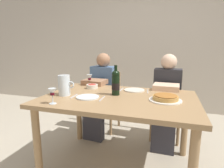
{
  "coord_description": "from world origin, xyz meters",
  "views": [
    {
      "loc": [
        0.48,
        -1.75,
        1.25
      ],
      "look_at": [
        -0.1,
        0.09,
        0.87
      ],
      "focal_mm": 30.17,
      "sensor_mm": 36.0,
      "label": 1
    }
  ],
  "objects_px": {
    "chair_left": "(107,96)",
    "dinner_plate_left_setting": "(88,97)",
    "dinner_plate_right_setting": "(134,90)",
    "dining_table": "(119,106)",
    "wine_glass_right_diner": "(89,78)",
    "wine_glass_left_diner": "(52,93)",
    "water_pitcher": "(64,86)",
    "salad_bowl": "(92,86)",
    "baked_tart": "(165,98)",
    "diner_left": "(100,92)",
    "diner_right": "(166,98)",
    "chair_right": "(167,102)",
    "wine_bottle": "(116,83)"
  },
  "relations": [
    {
      "from": "dinner_plate_left_setting",
      "to": "dinner_plate_right_setting",
      "type": "bearing_deg",
      "value": 48.54
    },
    {
      "from": "wine_glass_left_diner",
      "to": "diner_right",
      "type": "bearing_deg",
      "value": 47.84
    },
    {
      "from": "water_pitcher",
      "to": "wine_glass_left_diner",
      "type": "distance_m",
      "value": 0.29
    },
    {
      "from": "wine_glass_left_diner",
      "to": "chair_right",
      "type": "xyz_separation_m",
      "value": [
        0.94,
        1.27,
        -0.36
      ]
    },
    {
      "from": "chair_left",
      "to": "dinner_plate_right_setting",
      "type": "bearing_deg",
      "value": 136.22
    },
    {
      "from": "water_pitcher",
      "to": "dinner_plate_left_setting",
      "type": "bearing_deg",
      "value": -3.52
    },
    {
      "from": "wine_bottle",
      "to": "chair_left",
      "type": "bearing_deg",
      "value": 114.72
    },
    {
      "from": "dinner_plate_right_setting",
      "to": "dining_table",
      "type": "bearing_deg",
      "value": -107.53
    },
    {
      "from": "wine_glass_right_diner",
      "to": "diner_right",
      "type": "relative_size",
      "value": 0.12
    },
    {
      "from": "wine_glass_left_diner",
      "to": "diner_left",
      "type": "distance_m",
      "value": 1.1
    },
    {
      "from": "dinner_plate_left_setting",
      "to": "dinner_plate_right_setting",
      "type": "height_order",
      "value": "same"
    },
    {
      "from": "water_pitcher",
      "to": "wine_glass_left_diner",
      "type": "bearing_deg",
      "value": -78.64
    },
    {
      "from": "wine_bottle",
      "to": "water_pitcher",
      "type": "relative_size",
      "value": 1.48
    },
    {
      "from": "dining_table",
      "to": "dinner_plate_right_setting",
      "type": "height_order",
      "value": "dinner_plate_right_setting"
    },
    {
      "from": "wine_glass_left_diner",
      "to": "dinner_plate_right_setting",
      "type": "xyz_separation_m",
      "value": [
        0.59,
        0.7,
        -0.09
      ]
    },
    {
      "from": "wine_glass_right_diner",
      "to": "dinner_plate_left_setting",
      "type": "distance_m",
      "value": 0.58
    },
    {
      "from": "salad_bowl",
      "to": "dining_table",
      "type": "bearing_deg",
      "value": -34.23
    },
    {
      "from": "diner_right",
      "to": "diner_left",
      "type": "bearing_deg",
      "value": -0.46
    },
    {
      "from": "baked_tart",
      "to": "diner_left",
      "type": "height_order",
      "value": "diner_left"
    },
    {
      "from": "wine_bottle",
      "to": "diner_left",
      "type": "bearing_deg",
      "value": 123.49
    },
    {
      "from": "baked_tart",
      "to": "dinner_plate_left_setting",
      "type": "relative_size",
      "value": 1.33
    },
    {
      "from": "dining_table",
      "to": "salad_bowl",
      "type": "bearing_deg",
      "value": 145.77
    },
    {
      "from": "wine_bottle",
      "to": "dinner_plate_left_setting",
      "type": "xyz_separation_m",
      "value": [
        -0.23,
        -0.19,
        -0.12
      ]
    },
    {
      "from": "wine_glass_left_diner",
      "to": "diner_right",
      "type": "distance_m",
      "value": 1.42
    },
    {
      "from": "wine_glass_left_diner",
      "to": "dinner_plate_right_setting",
      "type": "bearing_deg",
      "value": 50.11
    },
    {
      "from": "salad_bowl",
      "to": "diner_right",
      "type": "bearing_deg",
      "value": 23.13
    },
    {
      "from": "chair_right",
      "to": "chair_left",
      "type": "bearing_deg",
      "value": -0.45
    },
    {
      "from": "salad_bowl",
      "to": "chair_right",
      "type": "bearing_deg",
      "value": 34.93
    },
    {
      "from": "chair_left",
      "to": "dinner_plate_left_setting",
      "type": "bearing_deg",
      "value": 103.32
    },
    {
      "from": "dining_table",
      "to": "chair_right",
      "type": "distance_m",
      "value": 1.0
    },
    {
      "from": "dinner_plate_right_setting",
      "to": "diner_left",
      "type": "bearing_deg",
      "value": 146.3
    },
    {
      "from": "dining_table",
      "to": "diner_right",
      "type": "xyz_separation_m",
      "value": [
        0.45,
        0.64,
        -0.05
      ]
    },
    {
      "from": "baked_tart",
      "to": "dinner_plate_left_setting",
      "type": "xyz_separation_m",
      "value": [
        -0.73,
        -0.12,
        -0.02
      ]
    },
    {
      "from": "water_pitcher",
      "to": "chair_left",
      "type": "xyz_separation_m",
      "value": [
        0.1,
        1.02,
        -0.36
      ]
    },
    {
      "from": "wine_glass_left_diner",
      "to": "diner_right",
      "type": "height_order",
      "value": "diner_right"
    },
    {
      "from": "wine_bottle",
      "to": "chair_left",
      "type": "xyz_separation_m",
      "value": [
        -0.39,
        0.85,
        -0.39
      ]
    },
    {
      "from": "diner_right",
      "to": "chair_right",
      "type": "bearing_deg",
      "value": -89.64
    },
    {
      "from": "dinner_plate_right_setting",
      "to": "diner_right",
      "type": "bearing_deg",
      "value": 43.52
    },
    {
      "from": "wine_glass_right_diner",
      "to": "dinner_plate_right_setting",
      "type": "height_order",
      "value": "wine_glass_right_diner"
    },
    {
      "from": "chair_right",
      "to": "diner_right",
      "type": "xyz_separation_m",
      "value": [
        -0.01,
        -0.24,
        0.12
      ]
    },
    {
      "from": "water_pitcher",
      "to": "wine_glass_left_diner",
      "type": "xyz_separation_m",
      "value": [
        0.06,
        -0.29,
        0.01
      ]
    },
    {
      "from": "wine_glass_right_diner",
      "to": "diner_left",
      "type": "relative_size",
      "value": 0.12
    },
    {
      "from": "wine_glass_right_diner",
      "to": "salad_bowl",
      "type": "bearing_deg",
      "value": -55.15
    },
    {
      "from": "chair_right",
      "to": "salad_bowl",
      "type": "bearing_deg",
      "value": 37.08
    },
    {
      "from": "salad_bowl",
      "to": "chair_right",
      "type": "distance_m",
      "value": 1.09
    },
    {
      "from": "wine_glass_left_diner",
      "to": "dinner_plate_right_setting",
      "type": "height_order",
      "value": "wine_glass_left_diner"
    },
    {
      "from": "wine_glass_right_diner",
      "to": "baked_tart",
      "type": "bearing_deg",
      "value": -23.18
    },
    {
      "from": "wine_bottle",
      "to": "wine_glass_right_diner",
      "type": "relative_size",
      "value": 2.13
    },
    {
      "from": "water_pitcher",
      "to": "dinner_plate_right_setting",
      "type": "bearing_deg",
      "value": 32.67
    },
    {
      "from": "wine_glass_right_diner",
      "to": "chair_right",
      "type": "relative_size",
      "value": 0.17
    }
  ]
}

